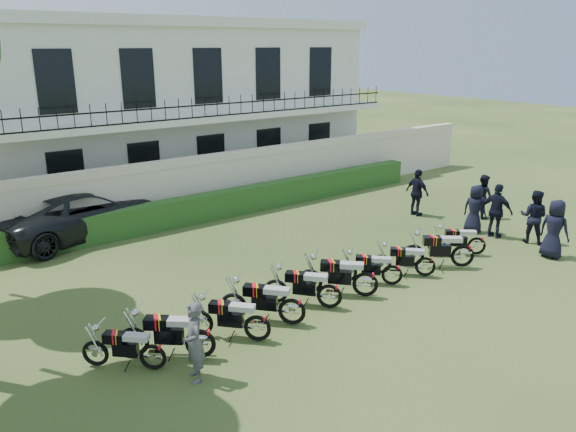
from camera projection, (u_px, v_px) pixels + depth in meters
The scene contains 22 objects.
ground at pixel (344, 278), 15.86m from camera, with size 100.00×100.00×0.00m, color #2D431B.
perimeter_wall at pixel (204, 184), 21.61m from camera, with size 30.00×0.35×2.30m.
hedge at pixel (237, 201), 21.78m from camera, with size 18.00×0.60×1.00m, color #1A4719.
building at pixel (137, 105), 25.40m from camera, with size 20.40×9.60×7.40m.
motorcycle_0 at pixel (152, 351), 11.27m from camera, with size 1.34×1.30×0.97m.
motorcycle_1 at pixel (200, 337), 11.67m from camera, with size 1.64×1.42×1.13m.
motorcycle_2 at pixel (257, 322), 12.35m from camera, with size 1.37×1.52×1.06m.
motorcycle_3 at pixel (292, 305), 13.07m from camera, with size 1.44×1.64×1.13m.
motorcycle_4 at pixel (330, 290), 13.89m from camera, with size 1.36×1.60×1.09m.
motorcycle_5 at pixel (366, 278), 14.53m from camera, with size 1.56×1.58×1.16m.
motorcycle_6 at pixel (392, 270), 15.27m from camera, with size 1.30×1.37×0.98m.
motorcycle_7 at pixel (426, 262), 15.85m from camera, with size 1.30×1.38×0.99m.
motorcycle_8 at pixel (463, 251), 16.47m from camera, with size 1.72×1.43×1.16m.
motorcycle_9 at pixel (477, 242), 17.47m from camera, with size 1.39×1.27×0.98m.
suv at pixel (80, 213), 19.20m from camera, with size 2.68×5.81×1.61m, color black.
inspector at pixel (194, 342), 10.86m from camera, with size 0.60×0.39×1.65m, color #545559.
officer_0 at pixel (554, 229), 17.17m from camera, with size 0.90×0.59×1.85m, color black.
officer_1 at pixel (534, 217), 18.49m from camera, with size 0.87×0.68×1.80m, color black.
officer_2 at pixel (497, 211), 18.98m from camera, with size 1.10×0.46×1.87m, color black.
officer_3 at pixel (475, 209), 19.53m from camera, with size 0.83×0.54×1.70m, color black.
officer_4 at pixel (483, 196), 21.24m from camera, with size 0.81×0.63×1.66m, color black.
officer_5 at pixel (417, 193), 21.43m from camera, with size 1.06×0.44×1.81m, color black.
Camera 1 is at (-10.11, -10.71, 6.35)m, focal length 35.00 mm.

